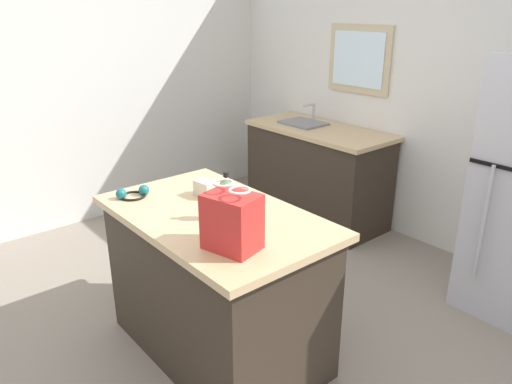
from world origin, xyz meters
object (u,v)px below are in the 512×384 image
shopping_bag (232,221)px  ear_defenders (133,193)px  small_box (206,188)px  bottle (226,198)px  kitchen_island (217,284)px

shopping_bag → ear_defenders: (-0.90, -0.06, -0.12)m
small_box → ear_defenders: bearing=-128.1°
bottle → ear_defenders: 0.66m
kitchen_island → shopping_bag: bearing=-23.9°
kitchen_island → small_box: bearing=155.4°
kitchen_island → bottle: size_ratio=5.14×
kitchen_island → ear_defenders: bearing=-155.7°
bottle → shopping_bag: bearing=-32.3°
shopping_bag → bottle: shopping_bag is taller
shopping_bag → bottle: bearing=147.7°
kitchen_island → shopping_bag: 0.73m
shopping_bag → bottle: 0.34m
small_box → ear_defenders: small_box is taller
ear_defenders → shopping_bag: bearing=3.7°
kitchen_island → ear_defenders: 0.73m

